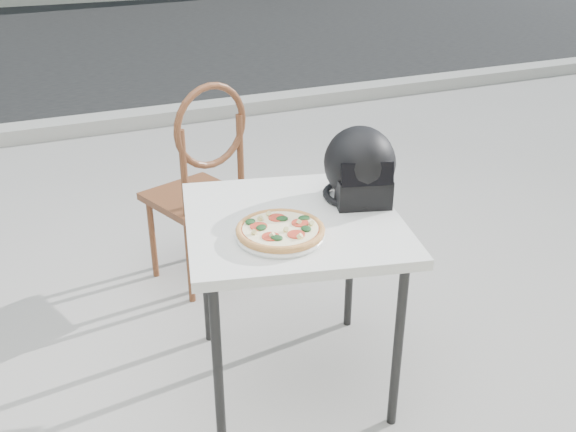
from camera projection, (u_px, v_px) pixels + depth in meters
name	position (u px, v px, depth m)	size (l,w,h in m)	color
ground	(172.00, 324.00, 2.96)	(80.00, 80.00, 0.00)	#9B9793
street_asphalt	(42.00, 45.00, 8.71)	(30.00, 8.00, 0.00)	black
curb	(81.00, 126.00, 5.40)	(30.00, 0.25, 0.12)	#A4A199
cafe_table_main	(293.00, 233.00, 2.34)	(0.92, 0.92, 0.73)	silver
plate	(280.00, 235.00, 2.17)	(0.37, 0.37, 0.02)	white
pizza	(280.00, 230.00, 2.16)	(0.35, 0.35, 0.04)	#CF8E4B
helmet	(360.00, 168.00, 2.41)	(0.34, 0.35, 0.28)	black
cafe_chair_main	(202.00, 176.00, 3.03)	(0.51, 0.51, 1.05)	brown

